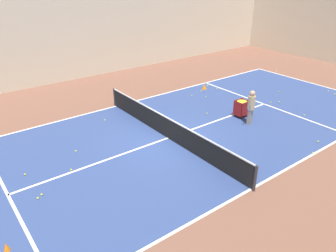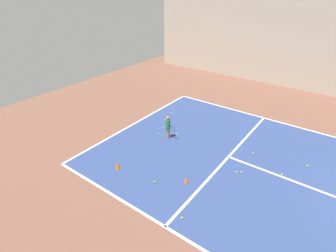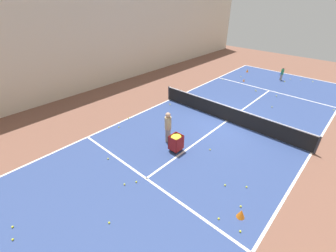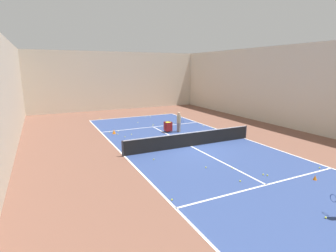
{
  "view_description": "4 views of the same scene",
  "coord_description": "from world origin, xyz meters",
  "px_view_note": "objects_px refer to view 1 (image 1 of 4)",
  "views": [
    {
      "loc": [
        9.86,
        -7.5,
        6.54
      ],
      "look_at": [
        0.0,
        0.0,
        0.57
      ],
      "focal_mm": 35.0,
      "sensor_mm": 36.0,
      "label": 1
    },
    {
      "loc": [
        8.9,
        -3.12,
        6.54
      ],
      "look_at": [
        0.23,
        -9.5,
        0.62
      ],
      "focal_mm": 28.0,
      "sensor_mm": 36.0,
      "label": 2
    },
    {
      "loc": [
        -5.22,
        10.83,
        6.54
      ],
      "look_at": [
        1.16,
        3.88,
        0.9
      ],
      "focal_mm": 24.0,
      "sensor_mm": 36.0,
      "label": 3
    },
    {
      "loc": [
        -8.59,
        -14.18,
        5.05
      ],
      "look_at": [
        0.35,
        4.2,
        0.5
      ],
      "focal_mm": 28.0,
      "sensor_mm": 36.0,
      "label": 4
    }
  ],
  "objects_px": {
    "tennis_net": "(168,128)",
    "training_cone_1": "(6,247)",
    "coach_at_net": "(251,105)",
    "ball_cart": "(242,105)"
  },
  "relations": [
    {
      "from": "tennis_net",
      "to": "training_cone_1",
      "type": "xyz_separation_m",
      "value": [
        2.42,
        -7.04,
        -0.38
      ]
    },
    {
      "from": "tennis_net",
      "to": "coach_at_net",
      "type": "distance_m",
      "value": 4.07
    },
    {
      "from": "ball_cart",
      "to": "training_cone_1",
      "type": "relative_size",
      "value": 3.61
    },
    {
      "from": "coach_at_net",
      "to": "ball_cart",
      "type": "relative_size",
      "value": 1.92
    },
    {
      "from": "coach_at_net",
      "to": "training_cone_1",
      "type": "xyz_separation_m",
      "value": [
        1.26,
        -10.92,
        -0.82
      ]
    },
    {
      "from": "ball_cart",
      "to": "tennis_net",
      "type": "bearing_deg",
      "value": -94.79
    },
    {
      "from": "tennis_net",
      "to": "training_cone_1",
      "type": "height_order",
      "value": "tennis_net"
    },
    {
      "from": "tennis_net",
      "to": "coach_at_net",
      "type": "bearing_deg",
      "value": 73.36
    },
    {
      "from": "coach_at_net",
      "to": "ball_cart",
      "type": "height_order",
      "value": "coach_at_net"
    },
    {
      "from": "tennis_net",
      "to": "ball_cart",
      "type": "height_order",
      "value": "tennis_net"
    }
  ]
}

